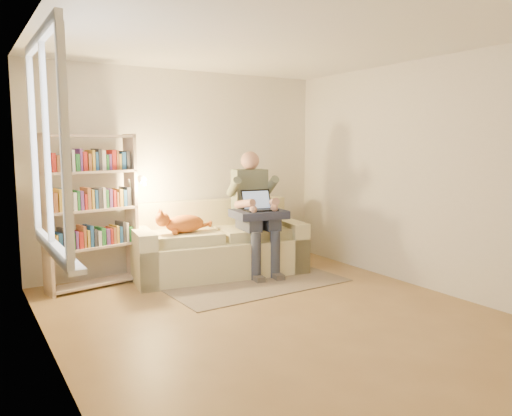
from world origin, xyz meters
TOP-DOWN VIEW (x-y plane):
  - floor at (0.00, 0.00)m, footprint 4.50×4.50m
  - ceiling at (0.00, 0.00)m, footprint 4.00×4.50m
  - wall_left at (-2.00, 0.00)m, footprint 0.02×4.50m
  - wall_right at (2.00, 0.00)m, footprint 0.02×4.50m
  - wall_back at (0.00, 2.25)m, footprint 4.00×0.02m
  - wall_front at (0.00, -2.25)m, footprint 4.00×0.02m
  - window at (-1.95, 0.20)m, footprint 0.12×1.52m
  - sofa at (0.24, 1.75)m, footprint 2.26×1.25m
  - person at (0.67, 1.52)m, footprint 0.51×0.74m
  - cat at (-0.29, 1.68)m, footprint 0.75×0.32m
  - blanket at (0.68, 1.37)m, footprint 0.70×0.60m
  - laptop at (0.68, 1.38)m, footprint 0.43×0.37m
  - bookshelf at (-1.27, 1.90)m, footprint 1.21×0.47m
  - rug at (0.40, 1.12)m, footprint 2.17×1.35m

SIDE VIEW (x-z plane):
  - floor at x=0.00m, z-range 0.00..0.00m
  - rug at x=0.40m, z-range 0.00..0.01m
  - sofa at x=0.24m, z-range -0.12..0.79m
  - cat at x=-0.29m, z-range 0.56..0.83m
  - blanket at x=0.68m, z-range 0.74..0.83m
  - person at x=0.67m, z-range 0.10..1.65m
  - laptop at x=0.68m, z-range 0.73..1.06m
  - bookshelf at x=-1.27m, z-range 0.09..1.86m
  - wall_left at x=-2.00m, z-range 0.00..2.60m
  - wall_right at x=2.00m, z-range 0.00..2.60m
  - wall_back at x=0.00m, z-range 0.00..2.60m
  - wall_front at x=0.00m, z-range 0.00..2.60m
  - window at x=-1.95m, z-range 0.53..2.22m
  - ceiling at x=0.00m, z-range 2.59..2.61m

